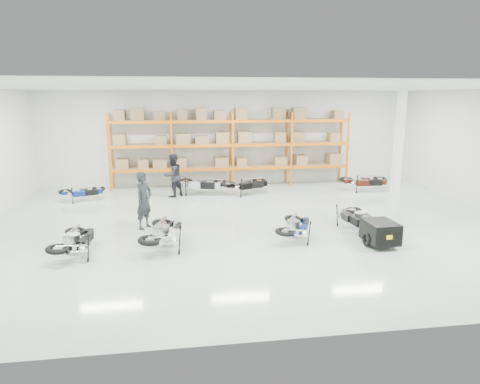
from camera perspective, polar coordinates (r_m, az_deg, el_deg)
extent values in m
plane|color=#B6CBB7|center=(14.50, 2.15, -4.30)|extent=(18.00, 18.00, 0.00)
plane|color=white|center=(13.88, 2.30, 13.77)|extent=(18.00, 18.00, 0.00)
plane|color=silver|center=(20.89, -1.32, 7.20)|extent=(18.00, 0.00, 18.00)
plane|color=silver|center=(7.38, 12.24, -3.11)|extent=(18.00, 0.00, 18.00)
cube|color=#DE620B|center=(20.02, -17.12, 4.97)|extent=(0.08, 0.08, 3.50)
cube|color=#DE620B|center=(20.91, -16.76, 5.29)|extent=(0.08, 0.08, 3.50)
cube|color=#DE620B|center=(19.79, -9.06, 5.29)|extent=(0.08, 0.08, 3.50)
cube|color=#DE620B|center=(20.68, -9.04, 5.60)|extent=(0.08, 0.08, 3.50)
cube|color=#DE620B|center=(19.95, -0.96, 5.50)|extent=(0.08, 0.08, 3.50)
cube|color=#DE620B|center=(20.84, -1.28, 5.80)|extent=(0.08, 0.08, 3.50)
cube|color=#DE620B|center=(20.50, 6.86, 5.60)|extent=(0.08, 0.08, 3.50)
cube|color=#DE620B|center=(21.36, 6.23, 5.90)|extent=(0.08, 0.08, 3.50)
cube|color=#DE620B|center=(21.40, 14.15, 5.60)|extent=(0.08, 0.08, 3.50)
cube|color=#DE620B|center=(22.23, 13.27, 5.90)|extent=(0.08, 0.08, 3.50)
cube|color=#DE620B|center=(19.98, -12.99, 2.72)|extent=(2.70, 0.08, 0.12)
cube|color=#DE620B|center=(20.87, -12.81, 3.14)|extent=(2.70, 0.08, 0.12)
cube|color=olive|center=(20.41, -12.91, 3.13)|extent=(2.68, 0.88, 0.02)
cube|color=olive|center=(20.38, -12.94, 3.77)|extent=(2.40, 0.70, 0.44)
cube|color=#DE620B|center=(19.95, -4.94, 2.98)|extent=(2.70, 0.08, 0.12)
cube|color=#DE620B|center=(20.83, -5.10, 3.39)|extent=(2.70, 0.08, 0.12)
cube|color=olive|center=(20.38, -5.03, 3.39)|extent=(2.68, 0.88, 0.02)
cube|color=olive|center=(20.34, -5.04, 4.03)|extent=(2.40, 0.70, 0.44)
cube|color=#DE620B|center=(20.30, 2.98, 3.18)|extent=(2.70, 0.08, 0.12)
cube|color=#DE620B|center=(21.17, 2.50, 3.58)|extent=(2.70, 0.08, 0.12)
cube|color=olive|center=(20.73, 2.74, 3.58)|extent=(2.68, 0.88, 0.02)
cube|color=olive|center=(20.69, 2.74, 4.20)|extent=(2.40, 0.70, 0.44)
cube|color=#DE620B|center=(21.03, 10.49, 3.32)|extent=(2.70, 0.08, 0.12)
cube|color=#DE620B|center=(21.87, 9.74, 3.70)|extent=(2.70, 0.08, 0.12)
cube|color=olive|center=(21.44, 10.12, 3.69)|extent=(2.68, 0.88, 0.02)
cube|color=olive|center=(21.40, 10.14, 4.30)|extent=(2.40, 0.70, 0.44)
cube|color=#DE620B|center=(19.83, -13.15, 5.86)|extent=(2.70, 0.08, 0.12)
cube|color=#DE620B|center=(20.72, -12.95, 6.14)|extent=(2.70, 0.08, 0.12)
cube|color=olive|center=(20.27, -13.06, 6.20)|extent=(2.68, 0.88, 0.02)
cube|color=olive|center=(20.24, -13.09, 6.85)|extent=(2.40, 0.70, 0.44)
cube|color=#DE620B|center=(19.79, -5.00, 6.13)|extent=(2.70, 0.08, 0.12)
cube|color=#DE620B|center=(20.69, -5.16, 6.40)|extent=(2.70, 0.08, 0.12)
cube|color=olive|center=(20.23, -5.09, 6.46)|extent=(2.68, 0.88, 0.02)
cube|color=olive|center=(20.21, -5.10, 7.11)|extent=(2.40, 0.70, 0.44)
cube|color=#DE620B|center=(20.15, 3.01, 6.27)|extent=(2.70, 0.08, 0.12)
cube|color=#DE620B|center=(21.03, 2.53, 6.54)|extent=(2.70, 0.08, 0.12)
cube|color=olive|center=(20.58, 2.77, 6.60)|extent=(2.68, 0.88, 0.02)
cube|color=olive|center=(20.56, 2.78, 7.24)|extent=(2.40, 0.70, 0.44)
cube|color=#DE620B|center=(20.88, 10.61, 6.29)|extent=(2.70, 0.08, 0.12)
cube|color=#DE620B|center=(21.73, 9.85, 6.56)|extent=(2.70, 0.08, 0.12)
cube|color=olive|center=(21.30, 10.23, 6.62)|extent=(2.68, 0.88, 0.02)
cube|color=olive|center=(21.28, 10.26, 7.23)|extent=(2.40, 0.70, 0.44)
cube|color=#DE620B|center=(19.74, -13.31, 9.03)|extent=(2.70, 0.08, 0.12)
cube|color=#DE620B|center=(20.63, -13.11, 9.18)|extent=(2.70, 0.08, 0.12)
cube|color=olive|center=(20.18, -13.21, 9.30)|extent=(2.68, 0.88, 0.02)
cube|color=olive|center=(20.17, -13.25, 9.95)|extent=(2.40, 0.70, 0.44)
cube|color=#DE620B|center=(19.70, -5.07, 9.31)|extent=(2.70, 0.08, 0.12)
cube|color=#DE620B|center=(20.60, -5.22, 9.44)|extent=(2.70, 0.08, 0.12)
cube|color=olive|center=(20.15, -5.15, 9.57)|extent=(2.68, 0.88, 0.02)
cube|color=olive|center=(20.14, -5.16, 10.23)|extent=(2.40, 0.70, 0.44)
cube|color=#DE620B|center=(20.06, 3.05, 9.39)|extent=(2.70, 0.08, 0.12)
cube|color=#DE620B|center=(20.94, 2.56, 9.53)|extent=(2.70, 0.08, 0.12)
cube|color=olive|center=(20.50, 2.80, 9.66)|extent=(2.68, 0.88, 0.02)
cube|color=olive|center=(20.49, 2.81, 10.30)|extent=(2.40, 0.70, 0.44)
cube|color=#DE620B|center=(20.79, 10.74, 9.31)|extent=(2.70, 0.08, 0.12)
cube|color=#DE620B|center=(21.65, 9.96, 9.46)|extent=(2.70, 0.08, 0.12)
cube|color=olive|center=(21.22, 10.35, 9.57)|extent=(2.68, 0.88, 0.02)
cube|color=olive|center=(21.21, 10.37, 10.19)|extent=(2.40, 0.70, 0.44)
cube|color=white|center=(16.24, 20.30, 4.88)|extent=(0.25, 0.25, 4.50)
cube|color=black|center=(12.93, 18.19, -5.04)|extent=(0.84, 1.05, 0.60)
cube|color=yellow|center=(12.49, 19.25, -5.74)|extent=(0.17, 0.03, 0.12)
torus|color=black|center=(12.82, 16.47, -6.09)|extent=(0.09, 0.41, 0.41)
torus|color=black|center=(13.18, 19.74, -5.81)|extent=(0.09, 0.41, 0.41)
cylinder|color=black|center=(13.52, 16.89, -3.95)|extent=(0.07, 0.97, 0.04)
imported|color=black|center=(14.15, -12.69, -1.11)|extent=(0.75, 0.82, 1.87)
imported|color=black|center=(18.49, -8.93, 2.19)|extent=(1.14, 1.12, 1.85)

